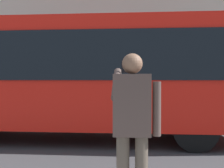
# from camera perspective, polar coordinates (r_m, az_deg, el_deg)

# --- Properties ---
(ground_plane) EXTENTS (60.00, 60.00, 0.00)m
(ground_plane) POSITION_cam_1_polar(r_m,az_deg,el_deg) (7.76, 0.08, -10.73)
(ground_plane) COLOR #38383A
(red_bus) EXTENTS (9.05, 2.54, 3.08)m
(red_bus) POSITION_cam_1_polar(r_m,az_deg,el_deg) (7.73, -8.21, 1.78)
(red_bus) COLOR red
(red_bus) RESTS_ON ground_plane
(pedestrian_photographer) EXTENTS (0.53, 0.52, 1.70)m
(pedestrian_photographer) POSITION_cam_1_polar(r_m,az_deg,el_deg) (3.17, 4.04, -6.92)
(pedestrian_photographer) COLOR #4C4238
(pedestrian_photographer) RESTS_ON sidewalk_curb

